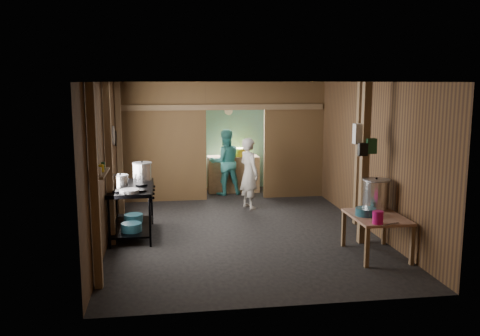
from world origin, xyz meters
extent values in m
cube|color=black|center=(0.00, 0.00, 0.00)|extent=(4.50, 7.00, 0.00)
cube|color=#312F2B|center=(0.00, 0.00, 2.60)|extent=(4.50, 7.00, 0.00)
cube|color=brown|center=(0.00, 3.50, 1.30)|extent=(4.50, 0.00, 2.60)
cube|color=brown|center=(0.00, -3.50, 1.30)|extent=(4.50, 0.00, 2.60)
cube|color=brown|center=(-2.25, 0.00, 1.30)|extent=(0.00, 7.00, 2.60)
cube|color=brown|center=(2.25, 0.00, 1.30)|extent=(0.00, 7.00, 2.60)
cube|color=brown|center=(-1.32, 2.20, 1.30)|extent=(1.85, 0.10, 2.60)
cube|color=brown|center=(1.57, 2.20, 1.30)|extent=(1.35, 0.10, 2.60)
cube|color=brown|center=(0.25, 2.20, 2.30)|extent=(1.30, 0.10, 0.60)
cube|color=#579C9E|center=(0.00, 3.44, 1.25)|extent=(4.40, 0.06, 2.50)
cube|color=#906C48|center=(0.30, 2.95, 0.42)|extent=(1.20, 0.50, 0.85)
cylinder|color=white|center=(0.25, 3.40, 1.90)|extent=(0.20, 0.03, 0.20)
cube|color=#906C48|center=(-2.18, -2.60, 1.30)|extent=(0.10, 0.12, 2.60)
cube|color=#906C48|center=(-2.18, -0.80, 1.30)|extent=(0.10, 0.12, 2.60)
cube|color=#906C48|center=(-2.18, 1.20, 1.30)|extent=(0.10, 0.12, 2.60)
cube|color=#906C48|center=(2.18, -0.20, 1.30)|extent=(0.10, 0.12, 2.60)
cube|color=#906C48|center=(1.85, -1.30, 1.30)|extent=(0.12, 0.12, 2.60)
cube|color=#906C48|center=(0.00, 2.15, 2.05)|extent=(4.40, 0.12, 0.12)
cylinder|color=#949498|center=(-2.21, 0.40, 1.65)|extent=(0.03, 0.34, 0.34)
cylinder|color=black|center=(-2.21, 0.80, 1.55)|extent=(0.03, 0.30, 0.30)
cube|color=#906C48|center=(-2.15, -2.10, 1.40)|extent=(0.14, 0.80, 0.03)
cylinder|color=white|center=(-2.15, -2.35, 1.47)|extent=(0.07, 0.07, 0.10)
cylinder|color=yellow|center=(-2.15, -2.10, 1.47)|extent=(0.08, 0.08, 0.10)
cylinder|color=#184626|center=(-2.15, -1.88, 1.47)|extent=(0.06, 0.06, 0.10)
cube|color=white|center=(1.80, -1.22, 1.78)|extent=(0.22, 0.15, 0.32)
cube|color=#184626|center=(1.92, -1.36, 1.60)|extent=(0.16, 0.12, 0.24)
cube|color=black|center=(1.78, -1.38, 1.55)|extent=(0.14, 0.10, 0.20)
cylinder|color=silver|center=(-2.05, 0.03, 0.92)|extent=(0.24, 0.24, 0.11)
cylinder|color=#23586A|center=(-1.88, -0.68, 0.24)|extent=(0.34, 0.34, 0.14)
cylinder|color=#23586A|center=(-1.88, -0.08, 0.23)|extent=(0.33, 0.33, 0.13)
cylinder|color=#23586A|center=(1.66, -1.88, 0.67)|extent=(0.36, 0.36, 0.12)
cylinder|color=#D0116F|center=(1.66, -2.35, 0.71)|extent=(0.18, 0.18, 0.18)
cube|color=silver|center=(1.83, -2.41, 0.62)|extent=(0.29, 0.14, 0.01)
cylinder|color=yellow|center=(0.44, 2.95, 0.95)|extent=(0.35, 0.35, 0.19)
imported|color=beige|center=(0.41, 1.27, 0.73)|extent=(0.54, 0.63, 1.47)
imported|color=teal|center=(0.07, 2.65, 0.76)|extent=(0.82, 0.69, 1.52)
camera|label=1|loc=(-1.31, -9.08, 2.61)|focal=38.72mm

